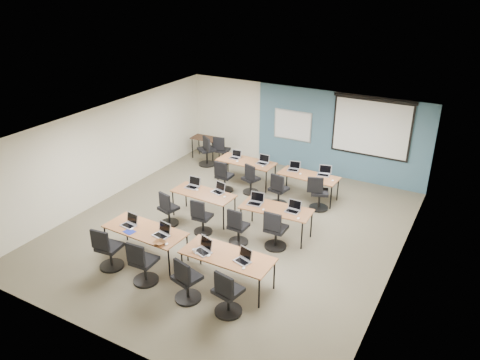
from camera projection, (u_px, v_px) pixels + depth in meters
The scene contains 58 objects.
floor at pixel (232, 228), 11.95m from camera, with size 8.00×9.00×0.02m, color #6B6354.
ceiling at pixel (231, 127), 10.83m from camera, with size 8.00×9.00×0.02m, color white.
wall_back at pixel (302, 129), 14.97m from camera, with size 8.00×0.04×2.70m, color beige.
wall_front at pixel (97, 278), 7.81m from camera, with size 8.00×0.04×2.70m, color beige.
wall_left at pixel (109, 151), 13.16m from camera, with size 0.04×9.00×2.70m, color beige.
wall_right at pixel (400, 219), 9.62m from camera, with size 0.04×9.00×2.70m, color beige.
blue_accent_panel at pixel (339, 136), 14.39m from camera, with size 5.50×0.04×2.70m, color #3D5977.
whiteboard at pixel (293, 125), 15.00m from camera, with size 1.28×0.03×0.98m.
projector_screen at pixel (372, 124), 13.70m from camera, with size 2.40×0.10×1.82m.
training_table_front_left at pixel (145, 231), 10.48m from camera, with size 1.92×0.80×0.73m.
training_table_front_right at pixel (227, 257), 9.55m from camera, with size 1.93×0.80×0.73m.
training_table_mid_left at pixel (203, 194), 12.18m from camera, with size 1.68×0.70×0.73m.
training_table_mid_right at pixel (276, 210), 11.39m from camera, with size 1.75×0.73×0.73m.
training_table_back_left at pixel (246, 163), 14.16m from camera, with size 1.78×0.74×0.73m.
training_table_back_right at pixel (309, 177), 13.20m from camera, with size 1.69×0.70×0.73m.
laptop_0 at pixel (130, 223), 10.61m from camera, with size 0.34×0.29×0.26m.
mouse_0 at pixel (132, 229), 10.46m from camera, with size 0.06×0.10×0.03m, color white.
task_chair_0 at pixel (108, 252), 10.20m from camera, with size 0.54×0.54×1.02m.
laptop_1 at pixel (162, 232), 10.22m from camera, with size 0.35×0.30×0.27m.
mouse_1 at pixel (166, 244), 9.88m from camera, with size 0.06×0.10×0.04m, color white.
task_chair_1 at pixel (143, 266), 9.71m from camera, with size 0.54×0.54×1.02m.
laptop_2 at pixel (204, 248), 9.64m from camera, with size 0.36×0.31×0.27m.
mouse_2 at pixel (209, 255), 9.49m from camera, with size 0.06×0.10×0.03m, color white.
task_chair_2 at pixel (186, 283), 9.19m from camera, with size 0.54×0.54×1.02m.
laptop_3 at pixel (244, 258), 9.32m from camera, with size 0.32×0.28×0.25m.
mouse_3 at pixel (244, 268), 9.09m from camera, with size 0.05×0.09×0.03m, color white.
task_chair_3 at pixel (227, 296), 8.82m from camera, with size 0.54×0.54×1.02m.
laptop_4 at pixel (193, 185), 12.46m from camera, with size 0.35×0.30×0.26m.
mouse_4 at pixel (197, 190), 12.29m from camera, with size 0.06×0.10×0.03m, color white.
task_chair_4 at pixel (168, 211), 11.94m from camera, with size 0.48×0.48×0.96m.
laptop_5 at pixel (219, 190), 12.19m from camera, with size 0.33×0.28×0.25m.
mouse_5 at pixel (225, 197), 11.92m from camera, with size 0.06×0.10×0.04m, color white.
task_chair_5 at pixel (201, 220), 11.56m from camera, with size 0.47×0.47×0.96m.
laptop_6 at pixel (256, 201), 11.59m from camera, with size 0.36×0.30×0.27m.
mouse_6 at pixel (263, 210), 11.30m from camera, with size 0.06×0.09×0.03m, color white.
task_chair_6 at pixel (237, 229), 11.12m from camera, with size 0.48×0.48×0.96m.
laptop_7 at pixel (293, 209), 11.23m from camera, with size 0.34×0.29×0.26m.
mouse_7 at pixel (298, 218), 10.90m from camera, with size 0.06×0.10×0.04m, color white.
task_chair_7 at pixel (275, 233), 10.93m from camera, with size 0.53×0.53×1.01m.
laptop_8 at pixel (235, 156), 14.35m from camera, with size 0.31×0.26×0.24m.
mouse_8 at pixel (237, 161), 14.11m from camera, with size 0.06×0.10×0.04m, color white.
task_chair_8 at pixel (224, 179), 13.75m from camera, with size 0.50×0.50×0.98m.
laptop_9 at pixel (263, 161), 13.96m from camera, with size 0.34×0.29×0.26m.
mouse_9 at pixel (263, 166), 13.75m from camera, with size 0.06×0.10×0.03m, color white.
task_chair_9 at pixel (251, 181), 13.61m from camera, with size 0.49×0.47×0.96m.
laptop_10 at pixel (294, 168), 13.51m from camera, with size 0.32×0.27×0.24m.
mouse_10 at pixel (300, 174), 13.24m from camera, with size 0.06×0.10×0.04m, color white.
task_chair_10 at pixel (278, 192), 12.92m from camera, with size 0.50×0.50×0.99m.
laptop_11 at pixel (324, 173), 13.19m from camera, with size 0.35×0.30×0.27m.
mouse_11 at pixel (333, 180), 12.83m from camera, with size 0.06×0.09×0.03m, color white.
task_chair_11 at pixel (318, 196), 12.71m from camera, with size 0.55×0.53×1.00m.
blue_mousepad at pixel (129, 232), 10.37m from camera, with size 0.25×0.21×0.01m, color navy.
snack_bowl at pixel (159, 243), 9.90m from camera, with size 0.27×0.27×0.07m, color #8E5E1E.
snack_plate at pixel (199, 253), 9.60m from camera, with size 0.16×0.16×0.01m, color white.
coffee_cup at pixel (194, 251), 9.58m from camera, with size 0.08×0.08×0.07m, color silver.
utility_table at pixel (205, 140), 16.06m from camera, with size 0.95×0.53×0.75m.
spare_chair_a at pixel (222, 152), 15.74m from camera, with size 0.48×0.48×0.96m.
spare_chair_b at pixel (207, 153), 15.56m from camera, with size 0.64×0.57×1.05m.
Camera 1 is at (5.21, -8.96, 6.08)m, focal length 35.00 mm.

